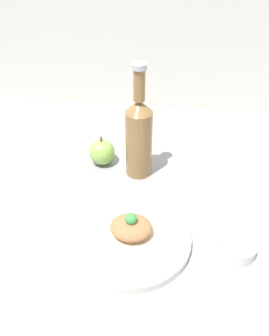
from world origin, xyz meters
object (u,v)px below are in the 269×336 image
(plated_food, at_px, (131,229))
(apple, at_px, (102,152))
(cider_bottle, at_px, (137,135))
(dipping_bowl, at_px, (237,247))
(plate, at_px, (131,237))

(plated_food, distance_m, apple, 0.29)
(cider_bottle, relative_size, apple, 3.53)
(plated_food, distance_m, cider_bottle, 0.25)
(apple, distance_m, dipping_bowl, 0.43)
(plate, bearing_deg, plated_food, 90.00)
(plate, xyz_separation_m, apple, (-0.12, 0.27, 0.02))
(cider_bottle, height_order, dipping_bowl, cider_bottle)
(plated_food, relative_size, apple, 2.00)
(plate, xyz_separation_m, plated_food, (0.00, 0.00, 0.02))
(cider_bottle, distance_m, apple, 0.13)
(plate, height_order, dipping_bowl, dipping_bowl)
(cider_bottle, bearing_deg, apple, 164.13)
(plated_food, relative_size, dipping_bowl, 2.25)
(cider_bottle, bearing_deg, plate, -85.83)
(plate, relative_size, plated_food, 1.49)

